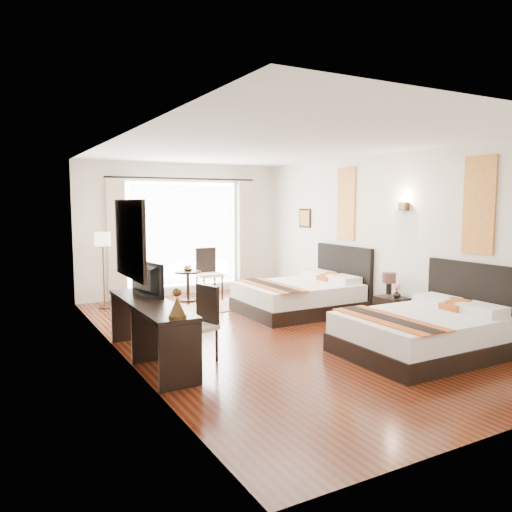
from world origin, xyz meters
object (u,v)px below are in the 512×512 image
nightstand (391,311)px  desk_chair (197,338)px  bed_near (425,331)px  window_chair (209,282)px  console_desk (150,332)px  side_table (188,286)px  vase (397,292)px  bed_far (302,295)px  floor_lamp (103,244)px  table_lamp (389,280)px  fruit_bowl (188,270)px  television (142,279)px

nightstand → desk_chair: desk_chair is taller
bed_near → window_chair: size_ratio=1.99×
console_desk → side_table: 3.82m
vase → window_chair: size_ratio=0.13×
bed_near → bed_far: (-0.02, 2.85, 0.00)m
floor_lamp → bed_near: bearing=-57.9°
table_lamp → floor_lamp: floor_lamp is taller
window_chair → fruit_bowl: bearing=-71.7°
side_table → table_lamp: bearing=-57.4°
nightstand → console_desk: console_desk is taller
bed_near → desk_chair: bearing=157.1°
television → window_chair: 3.96m
bed_near → fruit_bowl: bearing=106.8°
vase → fruit_bowl: fruit_bowl is taller
bed_near → desk_chair: bed_near is taller
bed_far → window_chair: bearing=113.2°
floor_lamp → console_desk: bearing=-92.9°
desk_chair → window_chair: size_ratio=0.92×
console_desk → floor_lamp: size_ratio=1.53×
television → side_table: television is taller
bed_near → floor_lamp: floor_lamp is taller
bed_near → side_table: bearing=106.9°
console_desk → window_chair: size_ratio=2.14×
nightstand → floor_lamp: floor_lamp is taller
bed_far → side_table: size_ratio=3.41×
vase → television: 4.02m
nightstand → console_desk: (-3.98, 0.08, 0.15)m
desk_chair → vase: bearing=165.4°
floor_lamp → side_table: size_ratio=2.35×
bed_near → bed_far: 2.85m
bed_near → window_chair: bearing=100.6°
bed_near → window_chair: bed_near is taller
console_desk → television: size_ratio=2.75×
vase → side_table: vase is taller
table_lamp → floor_lamp: size_ratio=0.24×
bed_near → television: (-3.25, 1.85, 0.69)m
bed_near → window_chair: (-0.93, 4.98, 0.01)m
vase → desk_chair: 3.47m
table_lamp → vase: 0.25m
bed_near → vase: bearing=60.5°
console_desk → side_table: size_ratio=3.60×
nightstand → fruit_bowl: fruit_bowl is taller
bed_near → table_lamp: (0.70, 1.42, 0.44)m
vase → desk_chair: desk_chair is taller
bed_far → desk_chair: bed_far is taller
bed_near → bed_far: bearing=90.3°
nightstand → side_table: side_table is taller
console_desk → desk_chair: 0.59m
table_lamp → desk_chair: size_ratio=0.37×
bed_far → nightstand: (0.72, -1.49, -0.07)m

